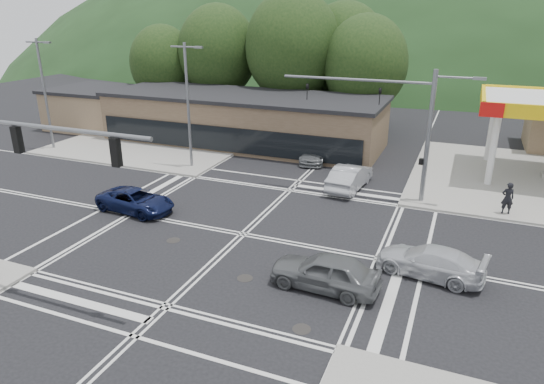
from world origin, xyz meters
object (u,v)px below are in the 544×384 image
at_px(car_grey_center, 325,271).
at_px(pedestrian, 508,198).
at_px(car_silver_east, 430,261).
at_px(car_northbound, 314,153).
at_px(car_blue_west, 136,201).
at_px(car_queue_b, 351,135).
at_px(car_queue_a, 350,177).

bearing_deg(car_grey_center, pedestrian, 149.41).
distance_m(car_silver_east, car_northbound, 17.73).
bearing_deg(car_blue_west, car_northbound, -20.87).
height_order(car_queue_b, pedestrian, pedestrian).
distance_m(car_grey_center, car_queue_b, 23.73).
height_order(car_silver_east, car_queue_b, car_queue_b).
relative_size(car_queue_a, car_queue_b, 1.00).
bearing_deg(car_silver_east, car_grey_center, -45.25).
distance_m(car_queue_a, car_queue_b, 11.16).
relative_size(car_silver_east, car_queue_b, 0.96).
xyz_separation_m(car_silver_east, pedestrian, (3.42, 8.57, 0.40)).
height_order(car_northbound, pedestrian, pedestrian).
bearing_deg(car_queue_a, car_blue_west, 43.68).
xyz_separation_m(car_queue_b, pedestrian, (11.89, -11.95, 0.25)).
distance_m(car_blue_west, pedestrian, 21.38).
distance_m(car_queue_a, car_northbound, 6.42).
relative_size(car_grey_center, car_queue_b, 0.95).
height_order(car_grey_center, car_queue_a, car_queue_a).
xyz_separation_m(car_queue_b, car_northbound, (-1.50, -5.87, -0.18)).
xyz_separation_m(car_blue_west, car_northbound, (6.66, 13.50, -0.01)).
relative_size(car_blue_west, car_queue_b, 0.97).
bearing_deg(car_blue_west, pedestrian, -64.33).
xyz_separation_m(car_silver_east, car_queue_b, (-8.47, 20.52, 0.15)).
distance_m(car_grey_center, car_northbound, 18.43).
xyz_separation_m(car_queue_a, car_queue_b, (-2.52, 10.87, 0.03)).
relative_size(car_blue_west, car_grey_center, 1.02).
bearing_deg(pedestrian, car_queue_a, -19.13).
xyz_separation_m(car_queue_a, pedestrian, (9.37, -1.09, 0.28)).
bearing_deg(car_grey_center, car_queue_a, -168.46).
relative_size(car_grey_center, car_northbound, 1.04).
bearing_deg(car_queue_b, car_queue_a, 105.62).
bearing_deg(car_blue_west, car_silver_east, -88.60).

